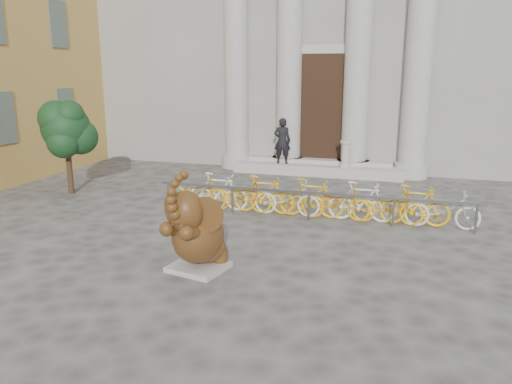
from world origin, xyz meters
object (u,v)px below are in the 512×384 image
(elephant_statue, at_px, (197,234))
(pedestrian, at_px, (282,141))
(tree, at_px, (66,129))
(bike_rack, at_px, (311,198))

(elephant_statue, height_order, pedestrian, pedestrian)
(pedestrian, bearing_deg, tree, 32.31)
(elephant_statue, height_order, bike_rack, elephant_statue)
(tree, height_order, pedestrian, tree)
(pedestrian, bearing_deg, bike_rack, 101.90)
(elephant_statue, bearing_deg, pedestrian, 106.35)
(tree, distance_m, pedestrian, 7.24)
(elephant_statue, bearing_deg, tree, 156.33)
(elephant_statue, relative_size, bike_rack, 0.24)
(elephant_statue, relative_size, tree, 0.70)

